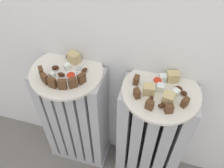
{
  "coord_description": "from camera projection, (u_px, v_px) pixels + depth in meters",
  "views": [
    {
      "loc": [
        0.17,
        -0.32,
        1.29
      ],
      "look_at": [
        0.0,
        0.28,
        0.62
      ],
      "focal_mm": 38.37,
      "sensor_mm": 36.0,
      "label": 1
    }
  ],
  "objects": [
    {
      "name": "jam_bowl_left",
      "position": [
        71.0,
        77.0,
        0.89
      ],
      "size": [
        0.04,
        0.04,
        0.02
      ],
      "color": "white",
      "rests_on": "plate_left"
    },
    {
      "name": "turkish_delight_right_0",
      "position": [
        161.0,
        88.0,
        0.85
      ],
      "size": [
        0.03,
        0.03,
        0.03
      ],
      "primitive_type": "cube",
      "rotation": [
        0.0,
        0.0,
        0.01
      ],
      "color": "white",
      "rests_on": "plate_right"
    },
    {
      "name": "marble_cake_slice_right_1",
      "position": [
        173.0,
        77.0,
        0.88
      ],
      "size": [
        0.05,
        0.04,
        0.04
      ],
      "primitive_type": "cube",
      "rotation": [
        0.0,
        0.0,
        0.34
      ],
      "color": "tan",
      "rests_on": "plate_right"
    },
    {
      "name": "dark_cake_slice_right_3",
      "position": [
        169.0,
        109.0,
        0.78
      ],
      "size": [
        0.03,
        0.03,
        0.04
      ],
      "primitive_type": "cube",
      "rotation": [
        0.0,
        0.0,
        0.37
      ],
      "color": "#56351E",
      "rests_on": "plate_right"
    },
    {
      "name": "dark_cake_slice_right_1",
      "position": [
        137.0,
        93.0,
        0.83
      ],
      "size": [
        0.03,
        0.03,
        0.04
      ],
      "primitive_type": "cube",
      "rotation": [
        0.0,
        0.0,
        -0.99
      ],
      "color": "#56351E",
      "rests_on": "plate_right"
    },
    {
      "name": "turkish_delight_left_1",
      "position": [
        52.0,
        75.0,
        0.9
      ],
      "size": [
        0.02,
        0.02,
        0.02
      ],
      "primitive_type": "cube",
      "rotation": [
        0.0,
        0.0,
        1.26
      ],
      "color": "white",
      "rests_on": "plate_left"
    },
    {
      "name": "medjool_date_left_3",
      "position": [
        55.0,
        68.0,
        0.93
      ],
      "size": [
        0.03,
        0.03,
        0.02
      ],
      "primitive_type": "ellipsoid",
      "rotation": [
        0.0,
        0.0,
        0.34
      ],
      "color": "#3D1E0F",
      "rests_on": "plate_left"
    },
    {
      "name": "turkish_delight_right_1",
      "position": [
        176.0,
        92.0,
        0.84
      ],
      "size": [
        0.03,
        0.03,
        0.02
      ],
      "primitive_type": "cube",
      "rotation": [
        0.0,
        0.0,
        1.08
      ],
      "color": "white",
      "rests_on": "plate_right"
    },
    {
      "name": "medjool_date_right_0",
      "position": [
        151.0,
        99.0,
        0.82
      ],
      "size": [
        0.02,
        0.03,
        0.01
      ],
      "primitive_type": "ellipsoid",
      "rotation": [
        0.0,
        0.0,
        1.39
      ],
      "color": "#3D1E0F",
      "rests_on": "plate_right"
    },
    {
      "name": "medjool_date_right_1",
      "position": [
        162.0,
        106.0,
        0.8
      ],
      "size": [
        0.03,
        0.02,
        0.02
      ],
      "primitive_type": "ellipsoid",
      "rotation": [
        0.0,
        0.0,
        0.29
      ],
      "color": "#3D1E0F",
      "rests_on": "plate_right"
    },
    {
      "name": "radiator_right",
      "position": [
        150.0,
        138.0,
        1.1
      ],
      "size": [
        0.3,
        0.15,
        0.63
      ],
      "color": "#B2B2B7",
      "rests_on": "ground_plane"
    },
    {
      "name": "dark_cake_slice_left_1",
      "position": [
        45.0,
        79.0,
        0.87
      ],
      "size": [
        0.03,
        0.03,
        0.04
      ],
      "primitive_type": "cube",
      "rotation": [
        0.0,
        0.0,
        -0.55
      ],
      "color": "#56351E",
      "rests_on": "plate_left"
    },
    {
      "name": "dark_cake_slice_left_2",
      "position": [
        52.0,
        83.0,
        0.86
      ],
      "size": [
        0.03,
        0.02,
        0.04
      ],
      "primitive_type": "cube",
      "rotation": [
        0.0,
        0.0,
        -0.13
      ],
      "color": "#56351E",
      "rests_on": "plate_left"
    },
    {
      "name": "marble_cake_slice_right_0",
      "position": [
        149.0,
        90.0,
        0.84
      ],
      "size": [
        0.04,
        0.04,
        0.04
      ],
      "primitive_type": "cube",
      "rotation": [
        0.0,
        0.0,
        0.16
      ],
      "color": "tan",
      "rests_on": "plate_right"
    },
    {
      "name": "medjool_date_left_0",
      "position": [
        61.0,
        74.0,
        0.9
      ],
      "size": [
        0.03,
        0.02,
        0.02
      ],
      "primitive_type": "ellipsoid",
      "rotation": [
        0.0,
        0.0,
        0.04
      ],
      "color": "#3D1E0F",
      "rests_on": "plate_left"
    },
    {
      "name": "dark_cake_slice_left_0",
      "position": [
        41.0,
        72.0,
        0.89
      ],
      "size": [
        0.03,
        0.03,
        0.04
      ],
      "primitive_type": "cube",
      "rotation": [
        0.0,
        0.0,
        -0.96
      ],
      "color": "#56351E",
      "rests_on": "plate_left"
    },
    {
      "name": "plate_left",
      "position": [
        67.0,
        72.0,
        0.93
      ],
      "size": [
        0.29,
        0.29,
        0.01
      ],
      "primitive_type": "cylinder",
      "color": "silver",
      "rests_on": "radiator_left"
    },
    {
      "name": "medjool_date_right_2",
      "position": [
        184.0,
        93.0,
        0.84
      ],
      "size": [
        0.03,
        0.03,
        0.02
      ],
      "primitive_type": "ellipsoid",
      "rotation": [
        0.0,
        0.0,
        2.71
      ],
      "color": "#3D1E0F",
      "rests_on": "plate_right"
    },
    {
      "name": "dark_cake_slice_left_3",
      "position": [
        62.0,
        84.0,
        0.85
      ],
      "size": [
        0.03,
        0.02,
        0.04
      ],
      "primitive_type": "cube",
      "rotation": [
        0.0,
        0.0,
        0.28
      ],
      "color": "#56351E",
      "rests_on": "plate_left"
    },
    {
      "name": "radiator_left",
      "position": [
        76.0,
        120.0,
        1.17
      ],
      "size": [
        0.3,
        0.15,
        0.63
      ],
      "color": "#B2B2B7",
      "rests_on": "ground_plane"
    },
    {
      "name": "dark_cake_slice_left_4",
      "position": [
        73.0,
        83.0,
        0.86
      ],
      "size": [
        0.03,
        0.03,
        0.04
      ],
      "primitive_type": "cube",
      "rotation": [
        0.0,
        0.0,
        0.69
      ],
      "color": "#56351E",
      "rests_on": "plate_left"
    },
    {
      "name": "fork",
      "position": [
        77.0,
        73.0,
        0.92
      ],
      "size": [
        0.02,
        0.09,
        0.0
      ],
      "color": "#B7B7BC",
      "rests_on": "plate_left"
    },
    {
      "name": "marble_cake_slice_right_2",
      "position": [
        168.0,
        98.0,
        0.81
      ],
      "size": [
        0.04,
        0.04,
        0.04
      ],
      "primitive_type": "cube",
      "rotation": [
        0.0,
        0.0,
        -0.17
      ],
      "color": "tan",
      "rests_on": "plate_right"
    },
    {
      "name": "dark_cake_slice_left_5",
      "position": [
        82.0,
        78.0,
        0.87
      ],
      "size": [
        0.03,
        0.03,
        0.04
      ],
      "primitive_type": "cube",
      "rotation": [
        0.0,
        0.0,
        1.11
      ],
      "color": "#56351E",
      "rests_on": "plate_left"
    },
    {
      "name": "marble_cake_slice_left_0",
      "position": [
        74.0,
        58.0,
        0.95
      ],
      "size": [
        0.05,
        0.05,
        0.04
      ],
      "primitive_type": "cube",
      "rotation": [
        0.0,
        0.0,
        -0.39
      ],
      "color": "tan",
      "rests_on": "plate_left"
    },
    {
      "name": "medjool_date_left_1",
      "position": [
        68.0,
        56.0,
        0.98
      ],
      "size": [
        0.02,
        0.03,
        0.02
      ],
      "primitive_type": "ellipsoid",
      "rotation": [
        0.0,
        0.0,
        1.73
      ],
      "color": "#3D1E0F",
      "rests_on": "plate_left"
    },
    {
      "name": "jam_bowl_right",
      "position": [
        157.0,
        82.0,
        0.87
      ],
      "size": [
        0.04,
        0.04,
        0.02
      ],
      "color": "white",
      "rests_on": "plate_right"
    },
    {
      "name": "dark_cake_slice_right_4",
      "position": [
        185.0,
        102.0,
        0.8
      ],
      "size": [
        0.03,
        0.03,
        0.04
      ],
      "primitive_type": "cube",
      "rotation": [
        0.0,
        0.0,
        1.06
      ],
      "color": "#56351E",
      "rests_on": "plate_right"
    },
    {
      "name": "turkish_delight_left_0",
      "position": [
        67.0,
        67.0,
        0.93
      ],
      "size": [
        0.03,
        0.03,
        0.02
      ],
      "primitive_type": "cube",
      "rotation": [
        0.0,
        0.0,
        0.87
      ],
      "color": "white",
      "rests_on": "plate_left"
    },
    {
      "name": "medjool_date_left_2",
      "position": [
        84.0,
        70.0,
        0.92
      ],
      "size": [
        0.03,
        0.03,
        0.02
      ],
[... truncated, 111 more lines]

